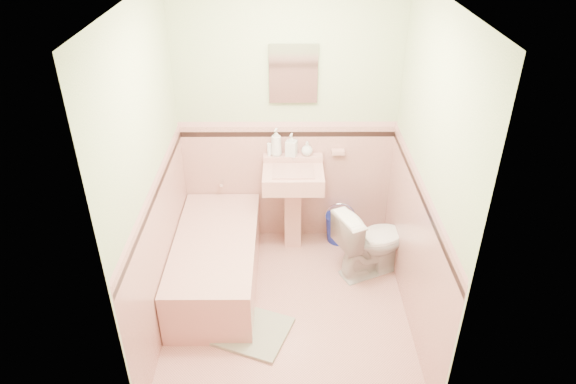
{
  "coord_description": "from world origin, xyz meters",
  "views": [
    {
      "loc": [
        -0.02,
        -3.28,
        3.12
      ],
      "look_at": [
        0.0,
        0.25,
        1.0
      ],
      "focal_mm": 32.42,
      "sensor_mm": 36.0,
      "label": 1
    }
  ],
  "objects_px": {
    "sink": "(293,210)",
    "medicine_cabinet": "(293,73)",
    "soap_bottle_mid": "(291,145)",
    "bathtub": "(217,263)",
    "soap_bottle_left": "(276,142)",
    "toilet": "(371,241)",
    "soap_bottle_right": "(307,149)",
    "bucket": "(339,228)",
    "shoe": "(236,316)"
  },
  "relations": [
    {
      "from": "bathtub",
      "to": "medicine_cabinet",
      "type": "bearing_deg",
      "value": 47.42
    },
    {
      "from": "medicine_cabinet",
      "to": "shoe",
      "type": "distance_m",
      "value": 2.1
    },
    {
      "from": "soap_bottle_left",
      "to": "toilet",
      "type": "distance_m",
      "value": 1.25
    },
    {
      "from": "medicine_cabinet",
      "to": "shoe",
      "type": "height_order",
      "value": "medicine_cabinet"
    },
    {
      "from": "sink",
      "to": "soap_bottle_mid",
      "type": "relative_size",
      "value": 4.04
    },
    {
      "from": "sink",
      "to": "soap_bottle_right",
      "type": "xyz_separation_m",
      "value": [
        0.13,
        0.18,
        0.56
      ]
    },
    {
      "from": "medicine_cabinet",
      "to": "soap_bottle_right",
      "type": "height_order",
      "value": "medicine_cabinet"
    },
    {
      "from": "soap_bottle_left",
      "to": "medicine_cabinet",
      "type": "bearing_deg",
      "value": 10.98
    },
    {
      "from": "toilet",
      "to": "soap_bottle_mid",
      "type": "bearing_deg",
      "value": 27.9
    },
    {
      "from": "bathtub",
      "to": "toilet",
      "type": "bearing_deg",
      "value": 6.68
    },
    {
      "from": "soap_bottle_right",
      "to": "soap_bottle_left",
      "type": "bearing_deg",
      "value": 180.0
    },
    {
      "from": "soap_bottle_left",
      "to": "bucket",
      "type": "relative_size",
      "value": 0.93
    },
    {
      "from": "bucket",
      "to": "soap_bottle_left",
      "type": "bearing_deg",
      "value": 174.45
    },
    {
      "from": "bathtub",
      "to": "shoe",
      "type": "relative_size",
      "value": 10.98
    },
    {
      "from": "soap_bottle_right",
      "to": "sink",
      "type": "bearing_deg",
      "value": -125.83
    },
    {
      "from": "sink",
      "to": "medicine_cabinet",
      "type": "xyz_separation_m",
      "value": [
        0.0,
        0.21,
        1.27
      ]
    },
    {
      "from": "sink",
      "to": "toilet",
      "type": "distance_m",
      "value": 0.8
    },
    {
      "from": "shoe",
      "to": "bathtub",
      "type": "bearing_deg",
      "value": 128.68
    },
    {
      "from": "sink",
      "to": "shoe",
      "type": "bearing_deg",
      "value": -115.08
    },
    {
      "from": "bathtub",
      "to": "soap_bottle_mid",
      "type": "height_order",
      "value": "soap_bottle_mid"
    },
    {
      "from": "soap_bottle_left",
      "to": "bucket",
      "type": "bearing_deg",
      "value": -5.55
    },
    {
      "from": "soap_bottle_right",
      "to": "toilet",
      "type": "bearing_deg",
      "value": -43.84
    },
    {
      "from": "sink",
      "to": "soap_bottle_left",
      "type": "height_order",
      "value": "soap_bottle_left"
    },
    {
      "from": "bathtub",
      "to": "soap_bottle_left",
      "type": "bearing_deg",
      "value": 53.5
    },
    {
      "from": "soap_bottle_mid",
      "to": "bucket",
      "type": "distance_m",
      "value": 1.02
    },
    {
      "from": "bathtub",
      "to": "soap_bottle_right",
      "type": "distance_m",
      "value": 1.32
    },
    {
      "from": "bathtub",
      "to": "soap_bottle_mid",
      "type": "xyz_separation_m",
      "value": [
        0.67,
        0.71,
        0.81
      ]
    },
    {
      "from": "soap_bottle_right",
      "to": "shoe",
      "type": "distance_m",
      "value": 1.64
    },
    {
      "from": "toilet",
      "to": "shoe",
      "type": "distance_m",
      "value": 1.37
    },
    {
      "from": "medicine_cabinet",
      "to": "bathtub",
      "type": "bearing_deg",
      "value": -132.58
    },
    {
      "from": "medicine_cabinet",
      "to": "soap_bottle_right",
      "type": "bearing_deg",
      "value": -13.0
    },
    {
      "from": "sink",
      "to": "soap_bottle_mid",
      "type": "bearing_deg",
      "value": 94.74
    },
    {
      "from": "soap_bottle_mid",
      "to": "bathtub",
      "type": "bearing_deg",
      "value": -133.13
    },
    {
      "from": "medicine_cabinet",
      "to": "soap_bottle_right",
      "type": "distance_m",
      "value": 0.72
    },
    {
      "from": "bathtub",
      "to": "toilet",
      "type": "relative_size",
      "value": 2.22
    },
    {
      "from": "sink",
      "to": "toilet",
      "type": "relative_size",
      "value": 1.28
    },
    {
      "from": "sink",
      "to": "soap_bottle_right",
      "type": "distance_m",
      "value": 0.6
    },
    {
      "from": "sink",
      "to": "toilet",
      "type": "bearing_deg",
      "value": -27.72
    },
    {
      "from": "bathtub",
      "to": "medicine_cabinet",
      "type": "xyz_separation_m",
      "value": [
        0.68,
        0.74,
        1.47
      ]
    },
    {
      "from": "bathtub",
      "to": "bucket",
      "type": "xyz_separation_m",
      "value": [
        1.15,
        0.65,
        -0.08
      ]
    },
    {
      "from": "sink",
      "to": "shoe",
      "type": "xyz_separation_m",
      "value": [
        -0.48,
        -1.02,
        -0.38
      ]
    },
    {
      "from": "soap_bottle_left",
      "to": "shoe",
      "type": "bearing_deg",
      "value": -105.02
    },
    {
      "from": "toilet",
      "to": "shoe",
      "type": "bearing_deg",
      "value": 94.19
    },
    {
      "from": "sink",
      "to": "soap_bottle_mid",
      "type": "height_order",
      "value": "soap_bottle_mid"
    },
    {
      "from": "soap_bottle_right",
      "to": "shoe",
      "type": "relative_size",
      "value": 0.99
    },
    {
      "from": "soap_bottle_right",
      "to": "bathtub",
      "type": "bearing_deg",
      "value": -138.76
    },
    {
      "from": "medicine_cabinet",
      "to": "shoe",
      "type": "bearing_deg",
      "value": -111.2
    },
    {
      "from": "medicine_cabinet",
      "to": "soap_bottle_right",
      "type": "relative_size",
      "value": 3.47
    },
    {
      "from": "bathtub",
      "to": "shoe",
      "type": "height_order",
      "value": "bathtub"
    },
    {
      "from": "bucket",
      "to": "toilet",
      "type": "bearing_deg",
      "value": -64.28
    }
  ]
}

